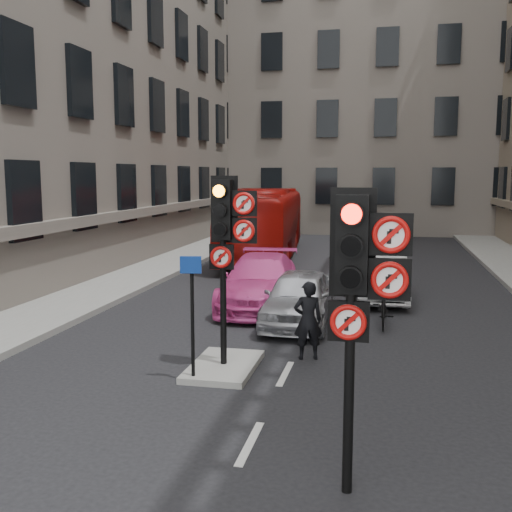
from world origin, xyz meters
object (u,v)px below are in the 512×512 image
at_px(car_white, 382,277).
at_px(info_sign, 192,299).
at_px(signal_near, 359,277).
at_px(car_pink, 261,281).
at_px(car_silver, 299,297).
at_px(signal_far, 227,229).
at_px(motorcycle, 383,303).
at_px(bus_red, 264,223).
at_px(motorcyclist, 308,320).

height_order(car_white, info_sign, info_sign).
bearing_deg(signal_near, car_pink, 108.07).
bearing_deg(car_silver, car_pink, 128.15).
height_order(signal_far, motorcycle, signal_far).
xyz_separation_m(bus_red, info_sign, (1.94, -16.04, -0.02)).
bearing_deg(car_pink, car_silver, -56.29).
height_order(car_pink, bus_red, bus_red).
bearing_deg(bus_red, car_pink, -83.87).
bearing_deg(signal_far, motorcycle, 54.68).
relative_size(signal_far, car_white, 0.88).
height_order(bus_red, motorcycle, bus_red).
bearing_deg(motorcyclist, bus_red, -91.77).
xyz_separation_m(signal_far, motorcycle, (2.88, 4.06, -2.13)).
relative_size(bus_red, motorcyclist, 6.91).
height_order(car_white, motorcycle, car_white).
xyz_separation_m(signal_near, car_silver, (-1.78, 7.83, -1.91)).
xyz_separation_m(car_pink, motorcycle, (3.40, -1.48, -0.15)).
bearing_deg(signal_near, motorcyclist, 103.44).
height_order(signal_far, car_white, signal_far).
relative_size(signal_near, car_white, 0.88).
relative_size(car_white, motorcycle, 2.14).
bearing_deg(info_sign, car_silver, 63.79).
xyz_separation_m(signal_near, car_pink, (-3.12, 9.55, -1.86)).
height_order(signal_far, motorcyclist, signal_far).
relative_size(car_silver, car_pink, 0.79).
height_order(car_silver, info_sign, info_sign).
xyz_separation_m(signal_far, car_silver, (0.82, 3.83, -2.03)).
bearing_deg(car_white, signal_far, -113.48).
bearing_deg(car_white, car_silver, -122.00).
relative_size(car_white, bus_red, 0.37).
xyz_separation_m(signal_far, bus_red, (-2.38, 15.22, -1.16)).
height_order(signal_far, car_pink, signal_far).
relative_size(car_white, motorcyclist, 2.54).
xyz_separation_m(motorcycle, motorcyclist, (-1.48, -3.06, 0.23)).
bearing_deg(signal_far, signal_near, -56.98).
bearing_deg(car_pink, signal_far, -88.94).
bearing_deg(motorcycle, signal_far, -125.96).
distance_m(signal_near, car_silver, 8.25).
height_order(signal_near, car_white, signal_near).
xyz_separation_m(signal_near, motorcycle, (0.28, 8.06, -2.01)).
distance_m(car_silver, info_sign, 4.89).
bearing_deg(motorcycle, car_pink, 155.79).
height_order(signal_far, bus_red, signal_far).
distance_m(car_silver, motorcycle, 2.07).
height_order(signal_near, motorcyclist, signal_near).
relative_size(signal_near, signal_far, 1.00).
bearing_deg(signal_near, info_sign, 133.60).
distance_m(signal_far, info_sign, 1.49).
bearing_deg(signal_far, car_pink, 95.31).
relative_size(car_white, info_sign, 1.87).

